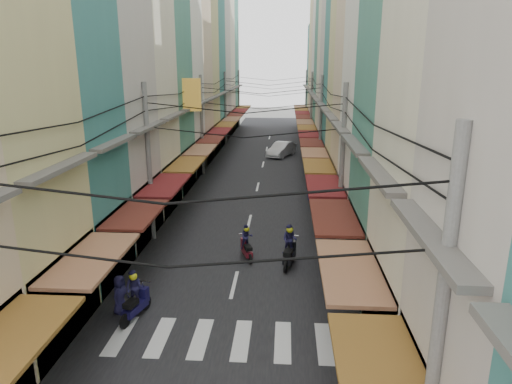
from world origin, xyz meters
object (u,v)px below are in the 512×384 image
at_px(white_car, 281,156).
at_px(market_umbrella, 458,311).
at_px(traffic_sign, 356,259).
at_px(bicycle, 396,258).

distance_m(white_car, market_umbrella, 33.88).
xyz_separation_m(white_car, traffic_sign, (3.14, -29.45, 1.90)).
height_order(white_car, market_umbrella, market_umbrella).
height_order(bicycle, market_umbrella, market_umbrella).
xyz_separation_m(market_umbrella, traffic_sign, (-2.39, 3.92, -0.19)).
distance_m(market_umbrella, traffic_sign, 4.59).
height_order(bicycle, traffic_sign, traffic_sign).
bearing_deg(traffic_sign, bicycle, 59.92).
bearing_deg(white_car, market_umbrella, -57.21).
bearing_deg(bicycle, traffic_sign, 164.07).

